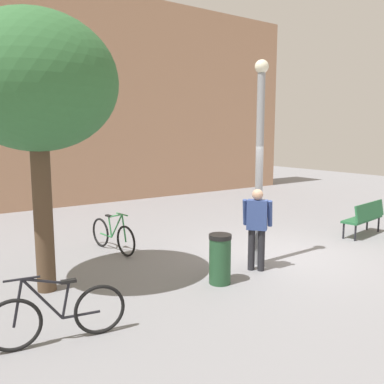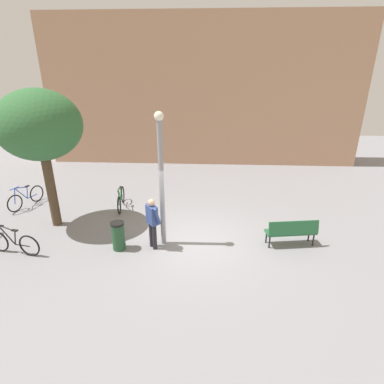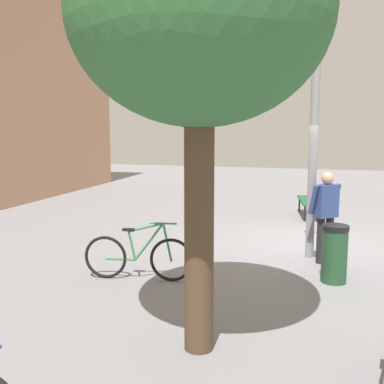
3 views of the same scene
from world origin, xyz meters
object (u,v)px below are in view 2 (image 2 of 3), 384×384
bicycle_green (121,199)px  bicycle_black (13,243)px  trash_bin (118,236)px  lamppost (161,175)px  park_bench (292,231)px  bicycle_blue (26,198)px  person_by_lamppost (152,220)px  plaza_tree (39,126)px

bicycle_green → bicycle_black: bearing=-124.1°
bicycle_green → trash_bin: size_ratio=1.93×
lamppost → bicycle_green: bearing=128.8°
park_bench → bicycle_blue: 10.44m
bicycle_green → bicycle_blue: (-3.93, -0.08, 0.00)m
park_bench → trash_bin: bearing=-174.8°
person_by_lamppost → park_bench: (4.38, 0.35, -0.42)m
person_by_lamppost → park_bench: 4.41m
bicycle_green → bicycle_black: 4.22m
bicycle_green → trash_bin: (0.76, -3.05, 0.09)m
person_by_lamppost → plaza_tree: (-3.80, 1.36, 2.61)m
trash_bin → bicycle_green: bearing=104.0°
lamppost → bicycle_green: lamppost is taller
bicycle_black → person_by_lamppost: bearing=8.0°
lamppost → plaza_tree: plaza_tree is taller
plaza_tree → bicycle_black: bearing=-101.4°
lamppost → person_by_lamppost: (-0.29, -0.27, -1.39)m
lamppost → bicycle_blue: size_ratio=2.42×
person_by_lamppost → bicycle_blue: person_by_lamppost is taller
park_bench → lamppost: bearing=-178.9°
bicycle_green → plaza_tree: bearing=-141.9°
lamppost → bicycle_black: bearing=-169.1°
park_bench → bicycle_blue: bearing=166.3°
park_bench → bicycle_black: bicycle_black is taller
park_bench → bicycle_black: size_ratio=0.92×
lamppost → person_by_lamppost: bearing=-137.2°
bicycle_black → trash_bin: bicycle_black is taller
plaza_tree → trash_bin: (2.73, -1.50, -3.11)m
person_by_lamppost → plaza_tree: size_ratio=0.35×
lamppost → park_bench: size_ratio=2.55×
lamppost → park_bench: (4.09, 0.08, -1.81)m
person_by_lamppost → park_bench: size_ratio=1.01×
bicycle_black → trash_bin: (3.13, 0.45, 0.09)m
park_bench → bicycle_black: 8.62m
bicycle_green → bicycle_black: size_ratio=1.00×
person_by_lamppost → bicycle_black: size_ratio=0.93×
bicycle_black → bicycle_blue: bearing=114.7°
bicycle_green → bicycle_blue: 3.94m
lamppost → bicycle_blue: bearing=157.1°
bicycle_blue → bicycle_black: same height
park_bench → plaza_tree: bearing=173.0°
park_bench → plaza_tree: plaza_tree is taller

